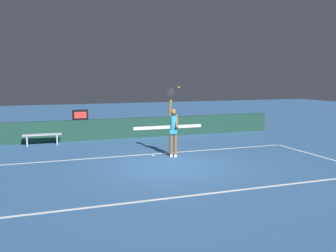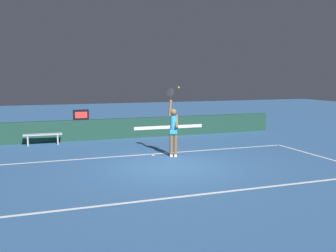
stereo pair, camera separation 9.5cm
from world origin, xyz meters
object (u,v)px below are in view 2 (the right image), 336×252
Objects in this scene: tennis_player at (173,128)px; tennis_ball at (179,87)px; courtside_bench_near at (43,136)px; speed_display at (81,115)px.

tennis_player is 37.37× the size of tennis_ball.
speed_display is at bearing 19.76° from courtside_bench_near.
tennis_player is (2.82, -4.63, -0.14)m from speed_display.
tennis_ball reaches higher than speed_display.
speed_display reaches higher than courtside_bench_near.
tennis_player is at bearing -41.54° from courtside_bench_near.
speed_display is at bearing 120.54° from tennis_ball.
speed_display is 0.44× the size of courtside_bench_near.
tennis_ball is at bearing -73.98° from tennis_player.
tennis_player is 1.53m from tennis_ball.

